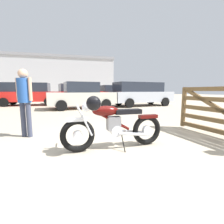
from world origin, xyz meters
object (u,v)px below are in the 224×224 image
at_px(silver_sedan_mid, 28,93).
at_px(dark_sedan_left, 77,93).
at_px(white_estate_far, 112,94).
at_px(blue_hatchback_right, 82,95).
at_px(pale_sedan_back, 140,93).
at_px(bystander, 24,96).
at_px(vintage_motorcycle, 112,124).

relative_size(silver_sedan_mid, dark_sedan_left, 0.97).
height_order(white_estate_far, blue_hatchback_right, same).
relative_size(pale_sedan_back, blue_hatchback_right, 1.11).
bearing_deg(white_estate_far, blue_hatchback_right, -130.29).
xyz_separation_m(silver_sedan_mid, blue_hatchback_right, (3.80, -3.38, -0.10)).
xyz_separation_m(pale_sedan_back, dark_sedan_left, (-4.33, 4.30, 0.00)).
height_order(bystander, silver_sedan_mid, silver_sedan_mid).
xyz_separation_m(bystander, white_estate_far, (5.46, 11.15, -0.18)).
distance_m(silver_sedan_mid, dark_sedan_left, 4.11).
distance_m(vintage_motorcycle, silver_sedan_mid, 11.42).
bearing_deg(silver_sedan_mid, white_estate_far, 16.17).
bearing_deg(vintage_motorcycle, silver_sedan_mid, -72.00).
relative_size(silver_sedan_mid, white_estate_far, 1.10).
xyz_separation_m(pale_sedan_back, white_estate_far, (-0.86, 4.62, -0.10)).
distance_m(pale_sedan_back, dark_sedan_left, 6.10).
bearing_deg(blue_hatchback_right, white_estate_far, -131.64).
relative_size(white_estate_far, blue_hatchback_right, 0.99).
height_order(silver_sedan_mid, pale_sedan_back, same).
relative_size(silver_sedan_mid, blue_hatchback_right, 1.09).
distance_m(pale_sedan_back, white_estate_far, 4.70).
relative_size(bystander, pale_sedan_back, 0.34).
xyz_separation_m(bystander, dark_sedan_left, (2.00, 10.83, -0.08)).
distance_m(bystander, dark_sedan_left, 11.01).
relative_size(bystander, dark_sedan_left, 0.34).
xyz_separation_m(vintage_motorcycle, pale_sedan_back, (4.51, 7.93, 0.45)).
bearing_deg(blue_hatchback_right, dark_sedan_left, -97.89).
bearing_deg(white_estate_far, silver_sedan_mid, -172.39).
bearing_deg(blue_hatchback_right, bystander, 64.96).
distance_m(silver_sedan_mid, white_estate_far, 7.53).
bearing_deg(bystander, vintage_motorcycle, 85.99).
height_order(pale_sedan_back, white_estate_far, pale_sedan_back).
xyz_separation_m(vintage_motorcycle, blue_hatchback_right, (0.12, 7.42, 0.34)).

